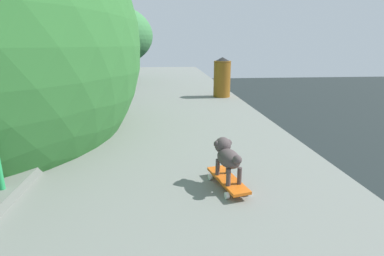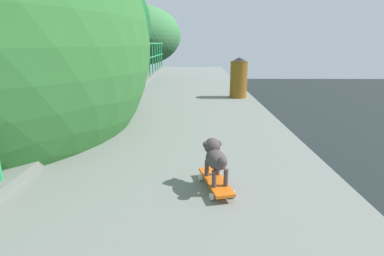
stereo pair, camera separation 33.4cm
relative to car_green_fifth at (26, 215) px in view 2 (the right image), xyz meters
name	(u,v)px [view 2 (the right image)]	position (x,y,z in m)	size (l,w,h in m)	color
car_green_fifth	(26,215)	(0.00, 0.00, 0.00)	(1.90, 3.93, 1.41)	#186A30
city_bus	(70,108)	(-3.58, 13.15, 1.25)	(2.56, 11.82, 3.42)	beige
roadside_tree_far	(89,30)	(2.96, -0.05, 6.51)	(3.79, 3.79, 9.12)	brown
roadside_tree_farthest	(142,36)	(2.48, 12.13, 6.61)	(5.46, 5.46, 9.35)	brown
toy_skateboard	(216,182)	(6.39, -7.42, 5.02)	(0.28, 0.56, 0.08)	orange
small_dog	(215,156)	(6.38, -7.41, 5.23)	(0.22, 0.40, 0.32)	#4A3E3F
litter_bin	(239,77)	(7.17, -3.08, 5.40)	(0.38, 0.38, 0.87)	brown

